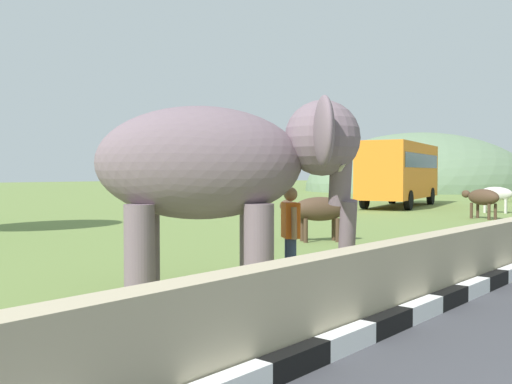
{
  "coord_description": "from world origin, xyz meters",
  "views": [
    {
      "loc": [
        -4.18,
        0.99,
        1.89
      ],
      "look_at": [
        2.41,
        6.71,
        1.6
      ],
      "focal_mm": 40.53,
      "sensor_mm": 36.0,
      "label": 1
    }
  ],
  "objects_px": {
    "person_handler": "(291,231)",
    "cow_mid": "(497,194)",
    "cow_far": "(482,198)",
    "cow_near": "(318,210)",
    "elephant": "(224,167)",
    "bus_orange": "(400,169)"
  },
  "relations": [
    {
      "from": "person_handler",
      "to": "cow_mid",
      "type": "height_order",
      "value": "person_handler"
    },
    {
      "from": "cow_mid",
      "to": "cow_far",
      "type": "relative_size",
      "value": 1.01
    },
    {
      "from": "bus_orange",
      "to": "cow_far",
      "type": "bearing_deg",
      "value": -131.2
    },
    {
      "from": "elephant",
      "to": "cow_mid",
      "type": "height_order",
      "value": "elephant"
    },
    {
      "from": "person_handler",
      "to": "cow_far",
      "type": "xyz_separation_m",
      "value": [
        16.29,
        2.65,
        -0.06
      ]
    },
    {
      "from": "cow_near",
      "to": "cow_far",
      "type": "xyz_separation_m",
      "value": [
        10.77,
        -0.63,
        0.0
      ]
    },
    {
      "from": "cow_near",
      "to": "cow_far",
      "type": "bearing_deg",
      "value": -3.36
    },
    {
      "from": "person_handler",
      "to": "cow_mid",
      "type": "xyz_separation_m",
      "value": [
        20.27,
        3.4,
        -0.06
      ]
    },
    {
      "from": "elephant",
      "to": "person_handler",
      "type": "xyz_separation_m",
      "value": [
        1.28,
        -0.29,
        -1.05
      ]
    },
    {
      "from": "elephant",
      "to": "cow_far",
      "type": "bearing_deg",
      "value": 7.64
    },
    {
      "from": "person_handler",
      "to": "cow_far",
      "type": "distance_m",
      "value": 16.5
    },
    {
      "from": "elephant",
      "to": "cow_far",
      "type": "distance_m",
      "value": 17.76
    },
    {
      "from": "cow_far",
      "to": "elephant",
      "type": "bearing_deg",
      "value": -172.36
    },
    {
      "from": "person_handler",
      "to": "bus_orange",
      "type": "xyz_separation_m",
      "value": [
        22.1,
        9.29,
        1.15
      ]
    },
    {
      "from": "person_handler",
      "to": "cow_near",
      "type": "height_order",
      "value": "person_handler"
    },
    {
      "from": "elephant",
      "to": "bus_orange",
      "type": "distance_m",
      "value": 25.05
    },
    {
      "from": "bus_orange",
      "to": "cow_mid",
      "type": "relative_size",
      "value": 4.79
    },
    {
      "from": "cow_mid",
      "to": "person_handler",
      "type": "bearing_deg",
      "value": -170.47
    },
    {
      "from": "person_handler",
      "to": "elephant",
      "type": "bearing_deg",
      "value": 167.29
    },
    {
      "from": "elephant",
      "to": "cow_near",
      "type": "xyz_separation_m",
      "value": [
        6.8,
        2.99,
        -1.11
      ]
    },
    {
      "from": "person_handler",
      "to": "cow_mid",
      "type": "distance_m",
      "value": 20.56
    },
    {
      "from": "elephant",
      "to": "person_handler",
      "type": "height_order",
      "value": "elephant"
    }
  ]
}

